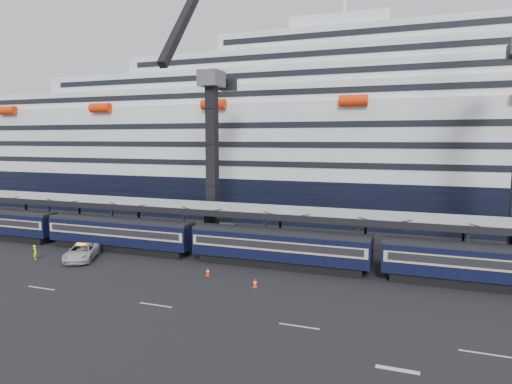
# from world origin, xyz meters

# --- Properties ---
(ground) EXTENTS (260.00, 260.00, 0.00)m
(ground) POSITION_xyz_m (0.00, 0.00, 0.00)
(ground) COLOR black
(ground) RESTS_ON ground
(lane_markings) EXTENTS (111.00, 4.27, 0.02)m
(lane_markings) POSITION_xyz_m (8.15, -5.23, 0.01)
(lane_markings) COLOR beige
(lane_markings) RESTS_ON ground
(train) EXTENTS (133.05, 3.00, 4.05)m
(train) POSITION_xyz_m (-4.65, 10.00, 2.20)
(train) COLOR black
(train) RESTS_ON ground
(canopy) EXTENTS (130.00, 6.25, 5.53)m
(canopy) POSITION_xyz_m (0.00, 14.00, 5.25)
(canopy) COLOR #96999E
(canopy) RESTS_ON ground
(cruise_ship) EXTENTS (214.09, 28.84, 34.00)m
(cruise_ship) POSITION_xyz_m (-1.08, 45.99, 12.34)
(cruise_ship) COLOR black
(cruise_ship) RESTS_ON ground
(crane_dark_near) EXTENTS (4.50, 17.75, 35.08)m
(crane_dark_near) POSITION_xyz_m (-20.00, 18.59, 11.93)
(crane_dark_near) COLOR #4C4E53
(crane_dark_near) RESTS_ON ground
(pickup_truck) EXTENTS (5.36, 6.86, 1.73)m
(pickup_truck) POSITION_xyz_m (-29.42, 5.03, 0.87)
(pickup_truck) COLOR #B4B7BB
(pickup_truck) RESTS_ON ground
(worker) EXTENTS (0.72, 0.66, 1.65)m
(worker) POSITION_xyz_m (-34.36, 3.34, 0.82)
(worker) COLOR #E7FE0D
(worker) RESTS_ON ground
(traffic_cone_c) EXTENTS (0.41, 0.41, 0.83)m
(traffic_cone_c) POSITION_xyz_m (-13.64, 4.68, 0.41)
(traffic_cone_c) COLOR #FF3108
(traffic_cone_c) RESTS_ON ground
(traffic_cone_d) EXTENTS (0.44, 0.44, 0.87)m
(traffic_cone_d) POSITION_xyz_m (-8.03, 3.00, 0.43)
(traffic_cone_d) COLOR #FF3108
(traffic_cone_d) RESTS_ON ground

